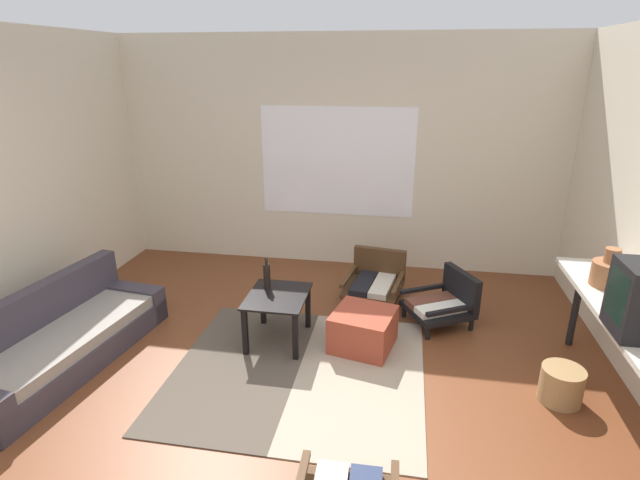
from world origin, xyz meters
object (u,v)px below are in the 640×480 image
glass_bottle (267,275)px  coffee_table (278,305)px  armchair_by_window (375,280)px  ottoman_orange (363,330)px  wicker_basket (561,385)px  couch (59,341)px  console_shelf (625,320)px  clay_vase (609,272)px  armchair_corner (445,301)px

glass_bottle → coffee_table: bearing=-46.0°
armchair_by_window → ottoman_orange: size_ratio=1.39×
armchair_by_window → wicker_basket: armchair_by_window is taller
couch → console_shelf: (4.28, 0.15, 0.52)m
armchair_by_window → clay_vase: 2.20m
console_shelf → clay_vase: (-0.00, 0.40, 0.19)m
armchair_by_window → armchair_corner: bearing=-29.8°
armchair_by_window → glass_bottle: 1.32m
console_shelf → glass_bottle: 2.78m
coffee_table → ottoman_orange: bearing=1.8°
couch → wicker_basket: 3.98m
clay_vase → armchair_by_window: bearing=148.5°
armchair_by_window → couch: bearing=-146.6°
armchair_by_window → wicker_basket: (1.48, -1.45, -0.09)m
armchair_by_window → glass_bottle: size_ratio=2.41×
wicker_basket → coffee_table: bearing=168.7°
couch → armchair_corner: size_ratio=2.64×
ottoman_orange → wicker_basket: 1.59m
ottoman_orange → glass_bottle: (-0.89, 0.11, 0.41)m
couch → coffee_table: couch is taller
glass_bottle → ottoman_orange: bearing=-6.9°
coffee_table → wicker_basket: size_ratio=2.02×
clay_vase → wicker_basket: clay_vase is taller
coffee_table → armchair_corner: armchair_corner is taller
coffee_table → wicker_basket: bearing=-11.3°
couch → glass_bottle: (1.57, 0.78, 0.37)m
armchair_by_window → ottoman_orange: (-0.04, -0.97, -0.05)m
clay_vase → coffee_table: bearing=177.9°
couch → clay_vase: size_ratio=6.64×
console_shelf → couch: bearing=-177.9°
ottoman_orange → wicker_basket: ottoman_orange is taller
couch → glass_bottle: bearing=26.4°
coffee_table → armchair_corner: bearing=22.0°
coffee_table → ottoman_orange: coffee_table is taller
ottoman_orange → console_shelf: size_ratio=0.27×
armchair_by_window → clay_vase: bearing=-31.5°
couch → ottoman_orange: (2.46, 0.67, -0.03)m
ottoman_orange → clay_vase: bearing=-3.8°
console_shelf → wicker_basket: bearing=172.2°
armchair_corner → glass_bottle: size_ratio=2.55×
couch → glass_bottle: size_ratio=6.71×
clay_vase → wicker_basket: 0.91m
couch → console_shelf: size_ratio=1.03×
couch → armchair_by_window: 2.99m
armchair_by_window → wicker_basket: 2.07m
console_shelf → armchair_corner: bearing=134.9°
couch → armchair_corner: couch is taller
couch → ottoman_orange: couch is taller
couch → wicker_basket: couch is taller
coffee_table → glass_bottle: 0.28m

